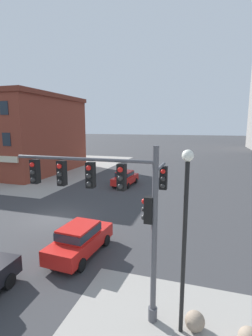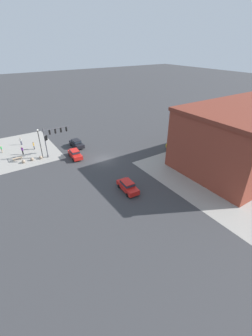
% 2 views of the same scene
% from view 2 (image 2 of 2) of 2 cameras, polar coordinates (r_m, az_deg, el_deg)
% --- Properties ---
extents(ground_plane, '(320.00, 320.00, 0.00)m').
position_cam_2_polar(ground_plane, '(45.40, -5.55, 2.04)').
color(ground_plane, '#38383A').
extents(sidewalk_corner_slab, '(20.00, 19.00, 0.02)m').
position_cam_2_polar(sidewalk_corner_slab, '(54.61, -28.15, 3.42)').
color(sidewalk_corner_slab, gray).
rests_on(sidewalk_corner_slab, ground).
extents(traffic_signal_main, '(5.40, 2.09, 6.21)m').
position_cam_2_polar(traffic_signal_main, '(47.52, -18.33, 7.53)').
color(traffic_signal_main, '#4C4C51').
rests_on(traffic_signal_main, ground).
extents(bollard_sphere_curb_a, '(0.66, 0.66, 0.66)m').
position_cam_2_polar(bollard_sphere_curb_a, '(48.63, -20.75, 2.54)').
color(bollard_sphere_curb_a, gray).
rests_on(bollard_sphere_curb_a, ground).
extents(bollard_sphere_curb_b, '(0.66, 0.66, 0.66)m').
position_cam_2_polar(bollard_sphere_curb_b, '(48.57, -22.65, 2.12)').
color(bollard_sphere_curb_b, gray).
rests_on(bollard_sphere_curb_b, ground).
extents(bollard_sphere_curb_c, '(0.66, 0.66, 0.66)m').
position_cam_2_polar(bollard_sphere_curb_c, '(48.27, -24.50, 1.53)').
color(bollard_sphere_curb_c, gray).
rests_on(bollard_sphere_curb_c, ground).
extents(bench_near_signal, '(1.82, 0.56, 0.49)m').
position_cam_2_polar(bench_near_signal, '(50.02, -25.73, 2.20)').
color(bench_near_signal, tan).
rests_on(bench_near_signal, ground).
extents(pedestrian_near_bench, '(0.33, 0.50, 1.60)m').
position_cam_2_polar(pedestrian_near_bench, '(54.71, -28.96, 4.30)').
color(pedestrian_near_bench, gray).
rests_on(pedestrian_near_bench, ground).
extents(pedestrian_at_curb, '(0.28, 0.53, 1.72)m').
position_cam_2_polar(pedestrian_at_curb, '(53.38, -22.32, 5.39)').
color(pedestrian_at_curb, black).
rests_on(pedestrian_at_curb, ground).
extents(pedestrian_walking_east, '(0.38, 0.45, 1.76)m').
position_cam_2_polar(pedestrian_walking_east, '(51.77, -24.75, 4.17)').
color(pedestrian_walking_east, '#333333').
rests_on(pedestrian_walking_east, ground).
extents(pedestrian_with_bag, '(0.52, 0.31, 1.76)m').
position_cam_2_polar(pedestrian_with_bag, '(57.02, -25.08, 6.31)').
color(pedestrian_with_bag, '#232847').
rests_on(pedestrian_with_bag, ground).
extents(street_lamp_corner_near, '(0.36, 0.36, 6.13)m').
position_cam_2_polar(street_lamp_corner_near, '(47.54, -21.03, 6.47)').
color(street_lamp_corner_near, black).
rests_on(street_lamp_corner_near, ground).
extents(car_main_northbound_near, '(2.11, 4.51, 1.68)m').
position_cam_2_polar(car_main_northbound_near, '(46.85, -12.78, 3.57)').
color(car_main_northbound_near, red).
rests_on(car_main_northbound_near, ground).
extents(car_main_northbound_far, '(2.05, 4.48, 1.68)m').
position_cam_2_polar(car_main_northbound_far, '(51.76, -12.40, 6.15)').
color(car_main_northbound_far, black).
rests_on(car_main_northbound_far, ground).
extents(car_main_southbound_near, '(4.43, 1.95, 1.68)m').
position_cam_2_polar(car_main_southbound_near, '(51.52, 12.53, 6.03)').
color(car_main_southbound_near, gold).
rests_on(car_main_southbound_near, ground).
extents(car_main_southbound_far, '(2.11, 4.51, 1.68)m').
position_cam_2_polar(car_main_southbound_far, '(35.54, 0.41, -4.53)').
color(car_main_southbound_far, red).
rests_on(car_main_southbound_far, ground).
extents(storefront_block_near_corner, '(24.80, 16.16, 11.03)m').
position_cam_2_polar(storefront_block_near_corner, '(46.88, 28.22, 6.89)').
color(storefront_block_near_corner, brown).
rests_on(storefront_block_near_corner, ground).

